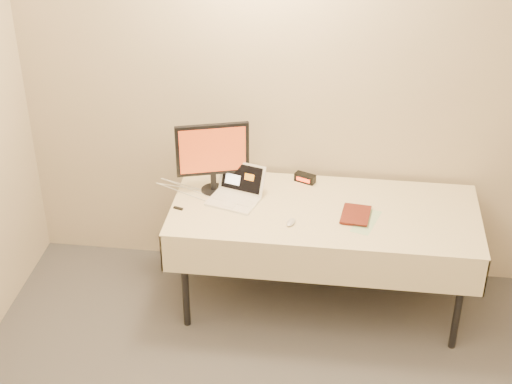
# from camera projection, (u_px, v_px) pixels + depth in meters

# --- Properties ---
(back_wall) EXTENTS (4.00, 0.10, 2.70)m
(back_wall) POSITION_uv_depth(u_px,v_px,m) (333.00, 86.00, 4.81)
(back_wall) COLOR beige
(back_wall) RESTS_ON ground
(table) EXTENTS (1.86, 0.81, 0.74)m
(table) POSITION_uv_depth(u_px,v_px,m) (324.00, 218.00, 4.77)
(table) COLOR black
(table) RESTS_ON ground
(laptop) EXTENTS (0.36, 0.36, 0.20)m
(laptop) POSITION_uv_depth(u_px,v_px,m) (237.00, 192.00, 4.82)
(laptop) COLOR white
(laptop) RESTS_ON table
(monitor) EXTENTS (0.44, 0.20, 0.46)m
(monitor) POSITION_uv_depth(u_px,v_px,m) (213.00, 153.00, 4.78)
(monitor) COLOR black
(monitor) RESTS_ON table
(book) EXTENTS (0.17, 0.04, 0.22)m
(book) POSITION_uv_depth(u_px,v_px,m) (343.00, 199.00, 4.62)
(book) COLOR maroon
(book) RESTS_ON table
(alarm_clock) EXTENTS (0.14, 0.10, 0.05)m
(alarm_clock) POSITION_uv_depth(u_px,v_px,m) (305.00, 178.00, 5.00)
(alarm_clock) COLOR black
(alarm_clock) RESTS_ON table
(clicker) EXTENTS (0.07, 0.10, 0.02)m
(clicker) POSITION_uv_depth(u_px,v_px,m) (291.00, 222.00, 4.59)
(clicker) COLOR silver
(clicker) RESTS_ON table
(paper_form) EXTENTS (0.19, 0.30, 0.00)m
(paper_form) POSITION_uv_depth(u_px,v_px,m) (366.00, 221.00, 4.62)
(paper_form) COLOR #AFDCB0
(paper_form) RESTS_ON table
(usb_dongle) EXTENTS (0.06, 0.04, 0.01)m
(usb_dongle) POSITION_uv_depth(u_px,v_px,m) (178.00, 208.00, 4.74)
(usb_dongle) COLOR black
(usb_dongle) RESTS_ON table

